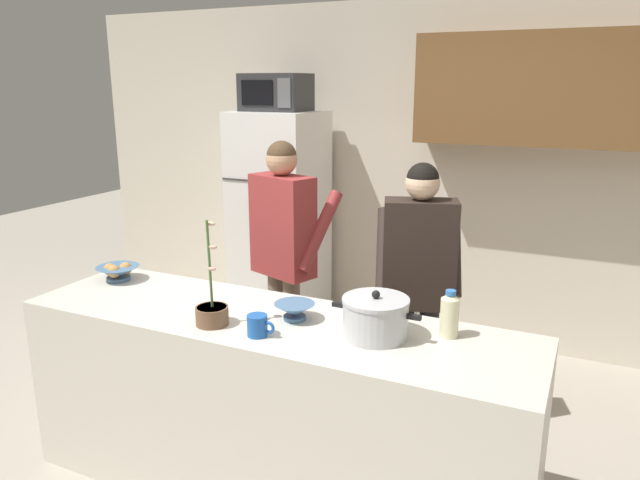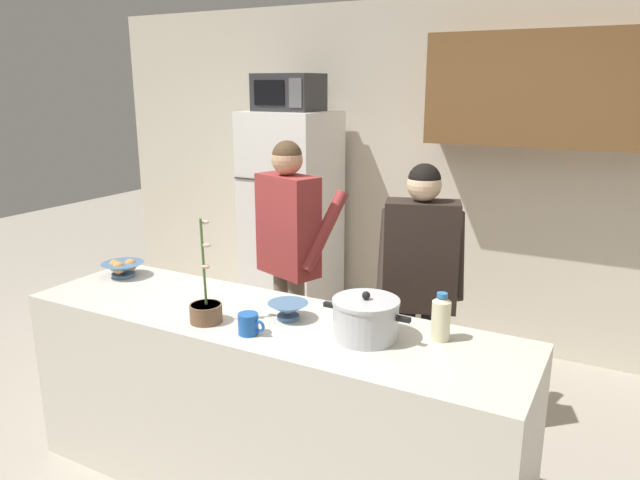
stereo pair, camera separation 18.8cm
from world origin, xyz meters
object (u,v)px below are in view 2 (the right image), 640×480
object	(u,v)px
person_near_pot	(289,239)
refrigerator	(292,223)
bread_bowl	(123,268)
microwave	(289,92)
empty_bowl	(288,310)
cooking_pot	(366,319)
person_by_sink	(420,272)
bottle_near_edge	(441,317)
coffee_mug	(249,324)
potted_orchid	(206,309)

from	to	relation	value
person_near_pot	refrigerator	bearing A→B (deg)	120.38
bread_bowl	microwave	bearing A→B (deg)	87.25
microwave	empty_bowl	size ratio (longest dim) A/B	2.51
cooking_pot	person_near_pot	bearing A→B (deg)	135.65
person_by_sink	bottle_near_edge	size ratio (longest dim) A/B	7.44
microwave	empty_bowl	xyz separation A→B (m)	(1.08, -1.79, -0.95)
refrigerator	bread_bowl	world-z (taller)	refrigerator
person_near_pot	cooking_pot	xyz separation A→B (m)	(0.95, -0.93, -0.02)
person_near_pot	person_by_sink	xyz separation A→B (m)	(0.91, -0.09, -0.05)
cooking_pot	bottle_near_edge	size ratio (longest dim) A/B	1.90
microwave	coffee_mug	world-z (taller)	microwave
microwave	person_near_pot	distance (m)	1.36
empty_bowl	bottle_near_edge	distance (m)	0.71
person_near_pot	person_by_sink	distance (m)	0.91
bread_bowl	bottle_near_edge	xyz separation A→B (m)	(1.85, 0.02, 0.05)
person_by_sink	coffee_mug	world-z (taller)	person_by_sink
person_by_sink	refrigerator	bearing A→B (deg)	145.22
coffee_mug	person_near_pot	bearing A→B (deg)	113.12
person_by_sink	empty_bowl	bearing A→B (deg)	-113.80
empty_bowl	potted_orchid	bearing A→B (deg)	-146.57
coffee_mug	bottle_near_edge	xyz separation A→B (m)	(0.76, 0.34, 0.06)
person_by_sink	microwave	bearing A→B (deg)	145.82
refrigerator	potted_orchid	size ratio (longest dim) A/B	3.63
refrigerator	coffee_mug	distance (m)	2.28
coffee_mug	bottle_near_edge	size ratio (longest dim) A/B	0.62
bottle_near_edge	coffee_mug	bearing A→B (deg)	-155.47
empty_bowl	bread_bowl	bearing A→B (deg)	175.53
bread_bowl	bottle_near_edge	size ratio (longest dim) A/B	1.11
refrigerator	bread_bowl	bearing A→B (deg)	-92.72
bread_bowl	empty_bowl	distance (m)	1.16
person_by_sink	bread_bowl	distance (m)	1.68
person_near_pot	bottle_near_edge	size ratio (longest dim) A/B	7.78
refrigerator	bottle_near_edge	world-z (taller)	refrigerator
bottle_near_edge	potted_orchid	world-z (taller)	potted_orchid
coffee_mug	empty_bowl	size ratio (longest dim) A/B	0.69
bread_bowl	potted_orchid	world-z (taller)	potted_orchid
refrigerator	person_near_pot	world-z (taller)	refrigerator
empty_bowl	person_by_sink	bearing A→B (deg)	66.20
refrigerator	bottle_near_edge	size ratio (longest dim) A/B	8.38
refrigerator	person_by_sink	world-z (taller)	refrigerator
refrigerator	bread_bowl	size ratio (longest dim) A/B	7.52
bottle_near_edge	potted_orchid	bearing A→B (deg)	-162.29
person_near_pot	empty_bowl	size ratio (longest dim) A/B	8.65
person_near_pot	coffee_mug	size ratio (longest dim) A/B	12.61
refrigerator	cooking_pot	world-z (taller)	refrigerator
microwave	refrigerator	bearing A→B (deg)	90.07
cooking_pot	bottle_near_edge	bearing A→B (deg)	25.25
microwave	potted_orchid	xyz separation A→B (m)	(0.76, -2.00, -0.94)
person_by_sink	potted_orchid	size ratio (longest dim) A/B	3.22
cooking_pot	bread_bowl	world-z (taller)	cooking_pot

